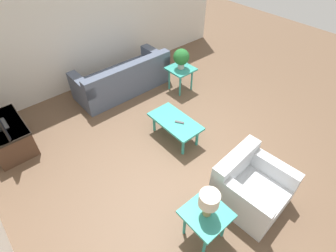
{
  "coord_description": "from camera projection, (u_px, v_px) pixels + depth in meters",
  "views": [
    {
      "loc": [
        -2.28,
        2.39,
        3.48
      ],
      "look_at": [
        0.14,
        0.31,
        0.55
      ],
      "focal_mm": 28.0,
      "sensor_mm": 36.0,
      "label": 1
    }
  ],
  "objects": [
    {
      "name": "armchair",
      "position": [
        249.0,
        187.0,
        3.75
      ],
      "size": [
        0.96,
        0.96,
        0.77
      ],
      "rotation": [
        0.0,
        0.0,
        -1.5
      ],
      "color": "silver",
      "rests_on": "ground_plane"
    },
    {
      "name": "wall_right",
      "position": [
        90.0,
        22.0,
        5.58
      ],
      "size": [
        0.12,
        7.2,
        2.7
      ],
      "color": "silver",
      "rests_on": "ground_plane"
    },
    {
      "name": "potted_plant",
      "position": [
        181.0,
        57.0,
        5.55
      ],
      "size": [
        0.34,
        0.34,
        0.44
      ],
      "color": "#B2ADA3",
      "rests_on": "side_table_plant"
    },
    {
      "name": "tv_stand_chest",
      "position": [
        8.0,
        135.0,
        4.56
      ],
      "size": [
        1.03,
        0.63,
        0.52
      ],
      "color": "#4C3323",
      "rests_on": "ground_plane"
    },
    {
      "name": "coffee_table",
      "position": [
        175.0,
        123.0,
        4.69
      ],
      "size": [
        0.98,
        0.52,
        0.41
      ],
      "color": "teal",
      "rests_on": "ground_plane"
    },
    {
      "name": "side_table_plant",
      "position": [
        181.0,
        72.0,
        5.78
      ],
      "size": [
        0.53,
        0.53,
        0.55
      ],
      "color": "teal",
      "rests_on": "ground_plane"
    },
    {
      "name": "ground_plane",
      "position": [
        186.0,
        145.0,
        4.78
      ],
      "size": [
        14.0,
        14.0,
        0.0
      ],
      "primitive_type": "plane",
      "color": "brown"
    },
    {
      "name": "sofa",
      "position": [
        124.0,
        79.0,
        5.87
      ],
      "size": [
        0.87,
        2.11,
        0.77
      ],
      "rotation": [
        0.0,
        0.0,
        1.57
      ],
      "color": "#4C566B",
      "rests_on": "ground_plane"
    },
    {
      "name": "table_lamp",
      "position": [
        209.0,
        201.0,
        3.0
      ],
      "size": [
        0.24,
        0.24,
        0.4
      ],
      "color": "#997F4C",
      "rests_on": "side_table_lamp"
    },
    {
      "name": "side_table_lamp",
      "position": [
        206.0,
        217.0,
        3.24
      ],
      "size": [
        0.53,
        0.53,
        0.55
      ],
      "color": "teal",
      "rests_on": "ground_plane"
    },
    {
      "name": "remote_control",
      "position": [
        180.0,
        122.0,
        4.6
      ],
      "size": [
        0.16,
        0.12,
        0.02
      ],
      "color": "#4C4C51",
      "rests_on": "coffee_table"
    }
  ]
}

